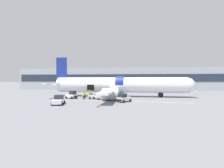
% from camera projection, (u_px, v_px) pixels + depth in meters
% --- Properties ---
extents(ground_plane, '(500.00, 500.00, 0.00)m').
position_uv_depth(ground_plane, '(115.00, 100.00, 36.26)').
color(ground_plane, slate).
extents(apron_marking_line, '(25.92, 3.43, 0.01)m').
position_uv_depth(apron_marking_line, '(122.00, 101.00, 34.17)').
color(apron_marking_line, silver).
rests_on(apron_marking_line, ground_plane).
extents(terminal_strip, '(91.14, 12.53, 8.95)m').
position_uv_depth(terminal_strip, '(126.00, 79.00, 75.02)').
color(terminal_strip, '#9EA3AD').
rests_on(terminal_strip, ground_plane).
extents(airplane, '(35.45, 32.20, 9.88)m').
position_uv_depth(airplane, '(118.00, 85.00, 42.99)').
color(airplane, white).
rests_on(airplane, ground_plane).
extents(baggage_tug_lead, '(2.79, 2.40, 1.74)m').
position_uv_depth(baggage_tug_lead, '(72.00, 95.00, 38.57)').
color(baggage_tug_lead, silver).
rests_on(baggage_tug_lead, ground_plane).
extents(baggage_tug_mid, '(2.50, 3.48, 1.61)m').
position_uv_depth(baggage_tug_mid, '(58.00, 100.00, 29.31)').
color(baggage_tug_mid, silver).
rests_on(baggage_tug_mid, ground_plane).
extents(baggage_tug_rear, '(2.79, 3.04, 1.63)m').
position_uv_depth(baggage_tug_rear, '(124.00, 98.00, 32.68)').
color(baggage_tug_rear, white).
rests_on(baggage_tug_rear, ground_plane).
extents(baggage_cart_loading, '(4.04, 2.66, 1.21)m').
position_uv_depth(baggage_cart_loading, '(96.00, 96.00, 37.42)').
color(baggage_cart_loading, silver).
rests_on(baggage_cart_loading, ground_plane).
extents(ground_crew_loader_a, '(0.54, 0.55, 1.71)m').
position_uv_depth(ground_crew_loader_a, '(84.00, 95.00, 36.78)').
color(ground_crew_loader_a, '#2D2D33').
rests_on(ground_crew_loader_a, ground_plane).
extents(ground_crew_loader_b, '(0.54, 0.37, 1.56)m').
position_uv_depth(ground_crew_loader_b, '(106.00, 94.00, 39.70)').
color(ground_crew_loader_b, black).
rests_on(ground_crew_loader_b, ground_plane).
extents(ground_crew_driver, '(0.56, 0.62, 1.85)m').
position_uv_depth(ground_crew_driver, '(90.00, 94.00, 39.61)').
color(ground_crew_driver, '#2D2D33').
rests_on(ground_crew_driver, ground_plane).
extents(ground_crew_supervisor, '(0.43, 0.62, 1.81)m').
position_uv_depth(ground_crew_supervisor, '(85.00, 94.00, 39.14)').
color(ground_crew_supervisor, black).
rests_on(ground_crew_supervisor, ground_plane).
extents(safety_cone_nose, '(0.64, 0.64, 0.67)m').
position_uv_depth(safety_cone_nose, '(197.00, 97.00, 39.23)').
color(safety_cone_nose, black).
rests_on(safety_cone_nose, ground_plane).
extents(safety_cone_engine_left, '(0.44, 0.44, 0.62)m').
position_uv_depth(safety_cone_engine_left, '(98.00, 105.00, 26.52)').
color(safety_cone_engine_left, black).
rests_on(safety_cone_engine_left, ground_plane).
extents(safety_cone_wingtip, '(0.55, 0.55, 0.75)m').
position_uv_depth(safety_cone_wingtip, '(116.00, 99.00, 34.80)').
color(safety_cone_wingtip, black).
rests_on(safety_cone_wingtip, ground_plane).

